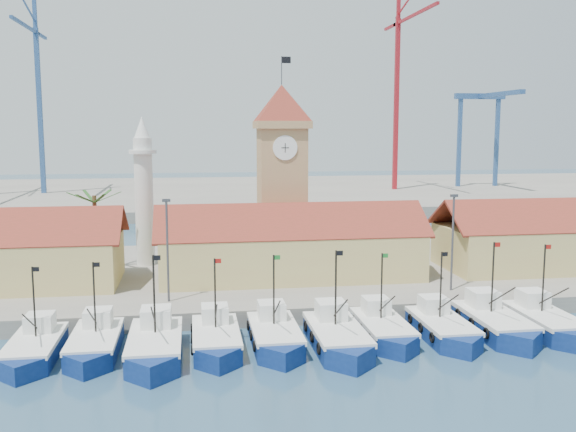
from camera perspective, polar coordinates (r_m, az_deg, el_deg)
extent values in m
plane|color=navy|center=(47.59, 3.97, -12.53)|extent=(400.00, 400.00, 0.00)
cube|color=gray|center=(70.05, -0.32, -5.21)|extent=(140.00, 32.00, 1.50)
cube|color=gray|center=(154.63, -4.95, 2.00)|extent=(240.00, 80.00, 2.00)
cube|color=navy|center=(50.76, -21.56, -11.18)|extent=(3.33, 7.54, 1.71)
cube|color=navy|center=(47.31, -22.59, -12.64)|extent=(3.33, 3.33, 1.71)
cube|color=silver|center=(50.50, -21.61, -10.26)|extent=(3.40, 7.75, 0.33)
cube|color=silver|center=(52.04, -21.19, -8.83)|extent=(2.00, 2.10, 1.33)
cylinder|color=black|center=(50.21, -21.64, -7.20)|extent=(0.13, 0.13, 5.33)
cube|color=black|center=(49.60, -21.52, -4.43)|extent=(0.48, 0.02, 0.33)
cube|color=navy|center=(50.38, -16.75, -11.10)|extent=(3.39, 7.68, 1.74)
cube|color=navy|center=(46.80, -17.41, -12.60)|extent=(3.39, 3.39, 1.74)
cube|color=silver|center=(50.11, -16.79, -10.15)|extent=(3.46, 7.89, 0.34)
cube|color=silver|center=(51.70, -16.52, -8.69)|extent=(2.04, 2.13, 1.36)
cylinder|color=black|center=(49.82, -16.83, -7.01)|extent=(0.14, 0.14, 5.43)
cube|color=black|center=(49.22, -16.67, -4.17)|extent=(0.48, 0.02, 0.34)
cube|color=navy|center=(48.62, -11.72, -11.56)|extent=(3.73, 8.43, 1.92)
cube|color=navy|center=(44.66, -12.00, -13.35)|extent=(3.73, 3.73, 1.92)
cube|color=silver|center=(48.31, -11.75, -10.49)|extent=(3.80, 8.67, 0.37)
cube|color=silver|center=(50.07, -11.65, -8.81)|extent=(2.24, 2.34, 1.49)
cylinder|color=black|center=(47.98, -11.81, -6.91)|extent=(0.15, 0.15, 5.96)
cube|color=black|center=(47.35, -11.58, -3.66)|extent=(0.53, 0.02, 0.37)
cube|color=navy|center=(49.55, -6.41, -11.12)|extent=(3.43, 7.76, 1.76)
cube|color=navy|center=(45.90, -6.21, -12.69)|extent=(3.43, 3.43, 1.76)
cube|color=silver|center=(49.27, -6.42, -10.15)|extent=(3.50, 7.98, 0.34)
cube|color=silver|center=(50.89, -6.53, -8.64)|extent=(2.06, 2.16, 1.37)
cylinder|color=black|center=(48.97, -6.50, -6.92)|extent=(0.14, 0.14, 5.49)
cube|color=#A5140F|center=(48.40, -6.25, -4.00)|extent=(0.49, 0.02, 0.34)
cube|color=navy|center=(49.97, -1.18, -10.90)|extent=(3.49, 7.89, 1.79)
cube|color=navy|center=(46.28, -0.53, -12.45)|extent=(3.49, 3.49, 1.79)
cube|color=silver|center=(49.69, -1.19, -9.92)|extent=(3.56, 8.11, 0.35)
cube|color=silver|center=(51.33, -1.48, -8.41)|extent=(2.09, 2.19, 1.40)
cylinder|color=black|center=(49.39, -1.27, -6.66)|extent=(0.14, 0.14, 5.58)
cube|color=#197226|center=(48.84, -0.99, -3.71)|extent=(0.50, 0.02, 0.35)
cube|color=navy|center=(49.64, 4.36, -11.01)|extent=(3.70, 8.38, 1.91)
cube|color=navy|center=(45.80, 5.56, -12.67)|extent=(3.70, 3.70, 1.91)
cube|color=silver|center=(49.34, 4.37, -9.97)|extent=(3.78, 8.62, 0.37)
cube|color=silver|center=(51.05, 3.84, -8.36)|extent=(2.22, 2.33, 1.48)
cylinder|color=black|center=(49.02, 4.26, -6.48)|extent=(0.15, 0.15, 5.93)
cube|color=black|center=(48.47, 4.60, -3.31)|extent=(0.53, 0.02, 0.37)
cube|color=navy|center=(52.11, 8.40, -10.21)|extent=(3.39, 7.67, 1.74)
cube|color=navy|center=(48.65, 9.74, -11.56)|extent=(3.39, 3.39, 1.74)
cube|color=silver|center=(51.85, 8.41, -9.29)|extent=(3.46, 7.88, 0.34)
cube|color=silver|center=(53.39, 7.82, -7.91)|extent=(2.03, 2.13, 1.36)
cylinder|color=black|center=(51.57, 8.32, -6.26)|extent=(0.14, 0.14, 5.42)
cube|color=#197226|center=(51.09, 8.63, -3.50)|extent=(0.48, 0.02, 0.34)
cube|color=navy|center=(53.26, 13.50, -9.94)|extent=(3.42, 7.73, 1.76)
cube|color=navy|center=(49.89, 15.20, -11.22)|extent=(3.42, 3.42, 1.76)
cube|color=silver|center=(53.00, 13.53, -9.03)|extent=(3.49, 7.95, 0.34)
cube|color=silver|center=(54.51, 12.79, -7.68)|extent=(2.05, 2.15, 1.37)
cylinder|color=black|center=(52.73, 13.43, -6.04)|extent=(0.14, 0.14, 5.47)
cube|color=black|center=(52.28, 13.76, -3.32)|extent=(0.49, 0.02, 0.34)
cube|color=navy|center=(55.36, 17.81, -9.37)|extent=(3.71, 8.40, 1.91)
cube|color=navy|center=(51.82, 19.90, -10.65)|extent=(3.71, 3.71, 1.91)
cube|color=silver|center=(55.09, 17.85, -8.42)|extent=(3.79, 8.64, 0.37)
cube|color=silver|center=(56.68, 16.94, -7.04)|extent=(2.23, 2.33, 1.49)
cylinder|color=black|center=(54.82, 17.73, -5.29)|extent=(0.15, 0.15, 5.94)
cube|color=#A5140F|center=(54.40, 18.10, -2.44)|extent=(0.53, 0.02, 0.37)
cube|color=navy|center=(57.13, 21.83, -9.04)|extent=(3.59, 8.12, 1.85)
cube|color=navy|center=(53.85, 24.04, -10.19)|extent=(3.59, 3.59, 1.85)
cube|color=silver|center=(56.88, 21.88, -8.15)|extent=(3.66, 8.34, 0.36)
cube|color=silver|center=(58.36, 20.91, -6.87)|extent=(2.15, 2.26, 1.44)
cylinder|color=black|center=(56.62, 21.76, -5.22)|extent=(0.14, 0.14, 5.74)
cube|color=#A5140F|center=(56.23, 22.12, -2.56)|extent=(0.51, 0.02, 0.36)
cube|color=tan|center=(65.55, 0.19, -3.44)|extent=(26.00, 10.00, 4.50)
cube|color=maroon|center=(62.48, 0.54, -0.50)|extent=(27.04, 5.13, 3.21)
cube|color=maroon|center=(67.37, -0.14, 0.10)|extent=(27.04, 5.13, 3.21)
cube|color=maroon|center=(78.71, 23.57, 0.56)|extent=(31.20, 5.13, 3.21)
cube|color=#AB7E58|center=(70.63, -0.56, 1.68)|extent=(5.00, 5.00, 15.00)
cube|color=#AB7E58|center=(70.23, -0.57, 8.11)|extent=(5.80, 5.80, 0.80)
pyramid|color=maroon|center=(70.28, -0.57, 9.98)|extent=(5.80, 5.80, 4.00)
cylinder|color=white|center=(67.74, -0.26, 6.09)|extent=(2.60, 0.15, 2.60)
cube|color=black|center=(67.66, -0.25, 6.09)|extent=(0.08, 0.02, 1.00)
cube|color=black|center=(67.66, -0.25, 6.09)|extent=(0.80, 0.02, 0.08)
cylinder|color=#3F3F44|center=(70.51, -0.57, 12.82)|extent=(0.10, 0.10, 3.00)
cube|color=black|center=(70.68, -0.16, 13.71)|extent=(1.00, 0.03, 0.70)
cylinder|color=silver|center=(72.16, -12.67, 1.22)|extent=(2.00, 2.00, 14.00)
cylinder|color=silver|center=(71.76, -12.80, 5.59)|extent=(3.00, 3.00, 0.40)
cone|color=silver|center=(71.72, -12.86, 7.67)|extent=(1.80, 1.80, 2.40)
cylinder|color=brown|center=(71.12, -16.73, -1.45)|extent=(0.44, 0.44, 8.00)
cube|color=#24541D|center=(70.45, -15.72, 1.62)|extent=(2.80, 0.35, 1.18)
cube|color=#24541D|center=(71.73, -16.16, 1.71)|extent=(1.71, 2.60, 1.18)
cube|color=#24541D|center=(71.93, -17.26, 1.68)|extent=(1.71, 2.60, 1.18)
cube|color=#24541D|center=(70.85, -17.97, 1.57)|extent=(2.80, 0.35, 1.18)
cube|color=#24541D|center=(69.55, -17.56, 1.47)|extent=(1.71, 2.60, 1.18)
cube|color=#24541D|center=(69.34, -16.41, 1.50)|extent=(1.71, 2.60, 1.18)
cylinder|color=#3F3F44|center=(56.56, -10.66, -3.06)|extent=(0.20, 0.20, 9.00)
cube|color=#3F3F44|center=(55.91, -10.77, 1.38)|extent=(0.70, 0.25, 0.25)
cylinder|color=#3F3F44|center=(61.36, 14.41, -2.32)|extent=(0.20, 0.20, 9.00)
cube|color=#3F3F44|center=(60.76, 14.55, 1.77)|extent=(0.70, 0.25, 0.25)
cube|color=#2B5085|center=(155.14, -21.20, 8.65)|extent=(1.00, 1.00, 36.50)
cube|color=#2B5085|center=(147.92, -22.30, 15.38)|extent=(0.60, 22.22, 0.60)
cube|color=#2B5085|center=(161.36, -21.11, 14.75)|extent=(0.60, 10.00, 0.60)
cube|color=#2B5085|center=(157.18, -21.60, 16.59)|extent=(0.80, 0.80, 7.00)
cube|color=maroon|center=(156.38, 9.60, 9.68)|extent=(1.00, 1.00, 39.92)
cube|color=maroon|center=(147.98, 11.16, 17.14)|extent=(0.60, 27.29, 0.60)
cube|color=maroon|center=(162.89, 9.19, 16.31)|extent=(0.60, 10.00, 0.60)
cube|color=maroon|center=(158.94, 9.81, 18.16)|extent=(0.80, 0.80, 7.00)
cube|color=#2B5085|center=(167.51, 14.98, 6.32)|extent=(0.90, 0.90, 22.00)
cube|color=#2B5085|center=(171.74, 18.06, 6.23)|extent=(0.90, 0.90, 22.00)
cube|color=#2B5085|center=(169.72, 16.69, 10.16)|extent=(13.00, 1.40, 1.40)
cube|color=#2B5085|center=(160.73, 18.23, 10.25)|extent=(1.40, 22.00, 1.00)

